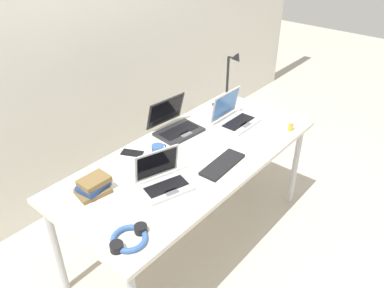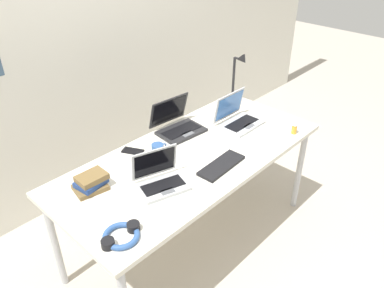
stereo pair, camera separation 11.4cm
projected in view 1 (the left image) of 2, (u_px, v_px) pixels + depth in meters
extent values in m
plane|color=#B7AD9E|center=(192.00, 239.00, 2.82)|extent=(12.00, 12.00, 0.00)
cube|color=silver|center=(74.00, 34.00, 2.73)|extent=(6.00, 0.12, 2.60)
cube|color=silver|center=(192.00, 157.00, 2.43)|extent=(1.80, 0.80, 0.03)
cylinder|color=#B2B5BA|center=(295.00, 166.00, 2.99)|extent=(0.04, 0.04, 0.71)
cylinder|color=#B2B5BA|center=(56.00, 249.00, 2.27)|extent=(0.04, 0.04, 0.71)
cylinder|color=#B2B5BA|center=(224.00, 137.00, 3.36)|extent=(0.04, 0.04, 0.71)
cylinder|color=black|center=(226.00, 98.00, 3.11)|extent=(0.12, 0.12, 0.02)
cylinder|color=black|center=(228.00, 78.00, 3.01)|extent=(0.02, 0.02, 0.34)
cylinder|color=black|center=(233.00, 58.00, 2.90)|extent=(0.01, 0.08, 0.01)
cone|color=black|center=(237.00, 59.00, 2.88)|extent=(0.07, 0.09, 0.09)
cube|color=#B7BABC|center=(167.00, 188.00, 2.12)|extent=(0.31, 0.26, 0.02)
cube|color=black|center=(166.00, 186.00, 2.12)|extent=(0.26, 0.17, 0.00)
cube|color=#595B60|center=(172.00, 192.00, 2.08)|extent=(0.08, 0.06, 0.00)
cube|color=#B7BABC|center=(157.00, 163.00, 2.15)|extent=(0.27, 0.12, 0.18)
cube|color=black|center=(157.00, 164.00, 2.14)|extent=(0.24, 0.10, 0.15)
cube|color=#232326|center=(179.00, 132.00, 2.65)|extent=(0.33, 0.24, 0.02)
cube|color=black|center=(179.00, 130.00, 2.64)|extent=(0.28, 0.14, 0.00)
cube|color=#595B60|center=(186.00, 134.00, 2.60)|extent=(0.09, 0.05, 0.00)
cube|color=#232326|center=(166.00, 111.00, 2.67)|extent=(0.31, 0.09, 0.21)
cube|color=black|center=(166.00, 111.00, 2.66)|extent=(0.28, 0.08, 0.17)
cube|color=#B7BABC|center=(238.00, 123.00, 2.75)|extent=(0.30, 0.21, 0.02)
cube|color=black|center=(238.00, 122.00, 2.75)|extent=(0.26, 0.11, 0.00)
cube|color=#595B60|center=(246.00, 125.00, 2.71)|extent=(0.08, 0.05, 0.00)
cube|color=#B7BABC|center=(225.00, 104.00, 2.76)|extent=(0.30, 0.05, 0.20)
cube|color=#3F72BF|center=(226.00, 104.00, 2.76)|extent=(0.27, 0.03, 0.17)
cube|color=black|center=(223.00, 164.00, 2.32)|extent=(0.34, 0.14, 0.02)
ellipsoid|color=black|center=(217.00, 105.00, 2.98)|extent=(0.07, 0.10, 0.03)
cube|color=black|center=(132.00, 153.00, 2.43)|extent=(0.12, 0.15, 0.01)
torus|color=#335999|center=(129.00, 239.00, 1.80)|extent=(0.18, 0.18, 0.03)
cylinder|color=black|center=(117.00, 247.00, 1.75)|extent=(0.06, 0.06, 0.04)
cylinder|color=black|center=(141.00, 229.00, 1.84)|extent=(0.06, 0.06, 0.04)
cylinder|color=gold|center=(291.00, 126.00, 2.67)|extent=(0.04, 0.04, 0.06)
cylinder|color=white|center=(291.00, 121.00, 2.64)|extent=(0.04, 0.04, 0.01)
cube|color=brown|center=(93.00, 191.00, 2.10)|extent=(0.19, 0.17, 0.03)
cube|color=navy|center=(93.00, 186.00, 2.09)|extent=(0.17, 0.14, 0.03)
cube|color=brown|center=(94.00, 181.00, 2.07)|extent=(0.16, 0.12, 0.03)
cylinder|color=#2D518C|center=(158.00, 152.00, 2.37)|extent=(0.08, 0.08, 0.09)
torus|color=#2D518C|center=(163.00, 148.00, 2.40)|extent=(0.05, 0.01, 0.05)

